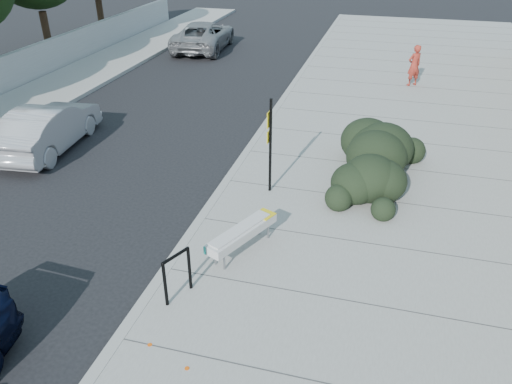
{
  "coord_description": "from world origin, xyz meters",
  "views": [
    {
      "loc": [
        3.95,
        -7.4,
        6.57
      ],
      "look_at": [
        1.34,
        2.12,
        1.0
      ],
      "focal_mm": 35.0,
      "sensor_mm": 36.0,
      "label": 1
    }
  ],
  "objects_px": {
    "bench": "(242,233)",
    "bike_rack": "(177,271)",
    "wagon_silver": "(48,127)",
    "pedestrian": "(414,65)",
    "suv_silver": "(204,36)",
    "sign_post": "(270,140)"
  },
  "relations": [
    {
      "from": "bike_rack",
      "to": "sign_post",
      "type": "distance_m",
      "value": 4.6
    },
    {
      "from": "bench",
      "to": "sign_post",
      "type": "bearing_deg",
      "value": 115.98
    },
    {
      "from": "suv_silver",
      "to": "bike_rack",
      "type": "bearing_deg",
      "value": 104.28
    },
    {
      "from": "bike_rack",
      "to": "pedestrian",
      "type": "distance_m",
      "value": 15.49
    },
    {
      "from": "bench",
      "to": "suv_silver",
      "type": "relative_size",
      "value": 0.36
    },
    {
      "from": "wagon_silver",
      "to": "pedestrian",
      "type": "relative_size",
      "value": 2.58
    },
    {
      "from": "bike_rack",
      "to": "suv_silver",
      "type": "relative_size",
      "value": 0.18
    },
    {
      "from": "bench",
      "to": "bike_rack",
      "type": "xyz_separation_m",
      "value": [
        -0.75,
        -1.72,
        0.14
      ]
    },
    {
      "from": "wagon_silver",
      "to": "pedestrian",
      "type": "bearing_deg",
      "value": -145.63
    },
    {
      "from": "sign_post",
      "to": "wagon_silver",
      "type": "relative_size",
      "value": 0.58
    },
    {
      "from": "bench",
      "to": "bike_rack",
      "type": "bearing_deg",
      "value": -89.6
    },
    {
      "from": "suv_silver",
      "to": "pedestrian",
      "type": "height_order",
      "value": "pedestrian"
    },
    {
      "from": "bench",
      "to": "suv_silver",
      "type": "xyz_separation_m",
      "value": [
        -7.35,
        17.32,
        0.13
      ]
    },
    {
      "from": "bench",
      "to": "suv_silver",
      "type": "distance_m",
      "value": 18.81
    },
    {
      "from": "bike_rack",
      "to": "suv_silver",
      "type": "distance_m",
      "value": 20.14
    },
    {
      "from": "bike_rack",
      "to": "sign_post",
      "type": "xyz_separation_m",
      "value": [
        0.66,
        4.48,
        0.84
      ]
    },
    {
      "from": "bike_rack",
      "to": "wagon_silver",
      "type": "xyz_separation_m",
      "value": [
        -6.7,
        5.56,
        -0.03
      ]
    },
    {
      "from": "bike_rack",
      "to": "sign_post",
      "type": "height_order",
      "value": "sign_post"
    },
    {
      "from": "bench",
      "to": "suv_silver",
      "type": "bearing_deg",
      "value": 137.01
    },
    {
      "from": "wagon_silver",
      "to": "pedestrian",
      "type": "xyz_separation_m",
      "value": [
        10.95,
        9.33,
        0.28
      ]
    },
    {
      "from": "sign_post",
      "to": "suv_silver",
      "type": "distance_m",
      "value": 16.29
    },
    {
      "from": "bench",
      "to": "wagon_silver",
      "type": "height_order",
      "value": "wagon_silver"
    }
  ]
}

